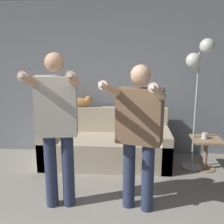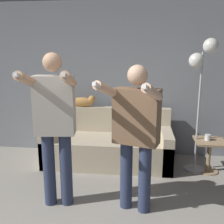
% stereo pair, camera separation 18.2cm
% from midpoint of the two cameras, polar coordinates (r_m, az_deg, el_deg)
% --- Properties ---
extents(wall_back, '(10.00, 0.05, 2.60)m').
position_cam_midpoint_polar(wall_back, '(4.57, -1.26, 7.00)').
color(wall_back, gray).
rests_on(wall_back, ground_plane).
extents(couch, '(2.01, 0.83, 0.86)m').
position_cam_midpoint_polar(couch, '(4.29, 0.42, -7.40)').
color(couch, beige).
rests_on(couch, ground_plane).
extents(person_left, '(0.56, 0.71, 1.77)m').
position_cam_midpoint_polar(person_left, '(2.95, -10.63, -1.85)').
color(person_left, '#2D3856').
rests_on(person_left, ground_plane).
extents(person_right, '(0.67, 0.76, 1.65)m').
position_cam_midpoint_polar(person_right, '(2.84, 7.04, -3.66)').
color(person_right, '#2D3856').
rests_on(person_right, ground_plane).
extents(cat, '(0.55, 0.12, 0.19)m').
position_cam_midpoint_polar(cat, '(4.47, -5.10, 2.28)').
color(cat, tan).
rests_on(cat, couch).
extents(floor_lamp, '(0.39, 0.30, 1.96)m').
position_cam_midpoint_polar(floor_lamp, '(3.99, 20.34, 9.03)').
color(floor_lamp, '#B2B2B7').
rests_on(floor_lamp, ground_plane).
extents(side_table, '(0.44, 0.44, 0.50)m').
position_cam_midpoint_polar(side_table, '(4.24, 21.60, -7.56)').
color(side_table, '#A38460').
rests_on(side_table, ground_plane).
extents(cup, '(0.09, 0.09, 0.09)m').
position_cam_midpoint_polar(cup, '(4.17, 21.30, -5.18)').
color(cup, white).
rests_on(cup, side_table).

